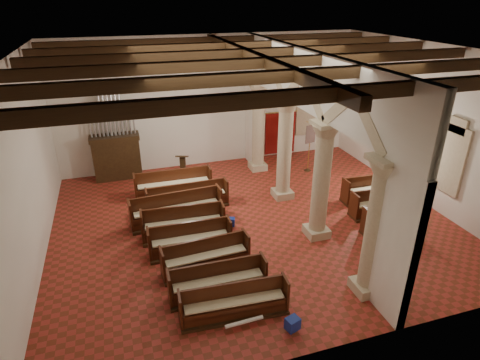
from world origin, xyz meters
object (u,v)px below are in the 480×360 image
object	(u,v)px
pipe_organ	(116,149)
processional_banner	(309,155)
nave_pew_0	(234,306)
lectern	(183,169)
aisle_pew_0	(389,224)

from	to	relation	value
pipe_organ	processional_banner	world-z (taller)	pipe_organ
pipe_organ	nave_pew_0	distance (m)	10.18
pipe_organ	lectern	xyz separation A→B (m)	(2.73, -1.16, -0.85)
nave_pew_0	aisle_pew_0	xyz separation A→B (m)	(6.27, 2.18, 0.04)
pipe_organ	processional_banner	xyz separation A→B (m)	(8.49, -1.87, -0.57)
lectern	nave_pew_0	distance (m)	8.65
nave_pew_0	aisle_pew_0	distance (m)	6.64
lectern	processional_banner	size ratio (longest dim) A/B	0.52
processional_banner	aisle_pew_0	distance (m)	5.78
pipe_organ	aisle_pew_0	world-z (taller)	pipe_organ
pipe_organ	nave_pew_0	size ratio (longest dim) A/B	1.55
lectern	processional_banner	xyz separation A→B (m)	(5.76, -0.71, 0.28)
pipe_organ	lectern	world-z (taller)	pipe_organ
pipe_organ	lectern	bearing A→B (deg)	-22.98
lectern	processional_banner	world-z (taller)	processional_banner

